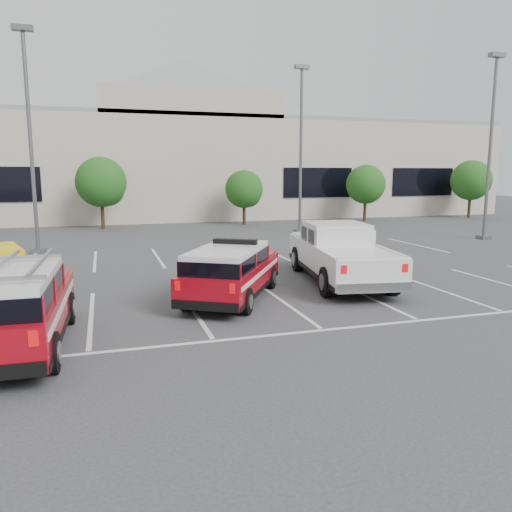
{
  "coord_description": "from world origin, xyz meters",
  "views": [
    {
      "loc": [
        -4.96,
        -13.47,
        3.76
      ],
      "look_at": [
        -0.19,
        2.09,
        1.05
      ],
      "focal_mm": 35.0,
      "sensor_mm": 36.0,
      "label": 1
    }
  ],
  "objects_px": {
    "light_pole_right": "(490,147)",
    "ladder_suv": "(12,314)",
    "tree_right": "(366,186)",
    "tree_far_right": "(471,182)",
    "tree_mid_right": "(245,190)",
    "white_pickup": "(339,259)",
    "tree_mid_left": "(103,184)",
    "fire_chief_suv": "(231,276)",
    "light_pole_mid": "(301,150)",
    "light_pole_left": "(30,142)",
    "convention_building": "(161,162)"
  },
  "relations": [
    {
      "from": "tree_mid_right",
      "to": "light_pole_right",
      "type": "height_order",
      "value": "light_pole_right"
    },
    {
      "from": "ladder_suv",
      "to": "white_pickup",
      "type": "bearing_deg",
      "value": 25.6
    },
    {
      "from": "tree_right",
      "to": "tree_far_right",
      "type": "bearing_deg",
      "value": 0.0
    },
    {
      "from": "white_pickup",
      "to": "light_pole_left",
      "type": "bearing_deg",
      "value": 147.1
    },
    {
      "from": "fire_chief_suv",
      "to": "light_pole_mid",
      "type": "bearing_deg",
      "value": 91.83
    },
    {
      "from": "light_pole_left",
      "to": "light_pole_mid",
      "type": "xyz_separation_m",
      "value": [
        15.0,
        4.0,
        0.0
      ]
    },
    {
      "from": "tree_mid_right",
      "to": "tree_far_right",
      "type": "bearing_deg",
      "value": 0.0
    },
    {
      "from": "light_pole_left",
      "to": "light_pole_right",
      "type": "relative_size",
      "value": 1.0
    },
    {
      "from": "light_pole_left",
      "to": "light_pole_right",
      "type": "xyz_separation_m",
      "value": [
        24.0,
        -2.0,
        0.0
      ]
    },
    {
      "from": "tree_mid_right",
      "to": "white_pickup",
      "type": "relative_size",
      "value": 0.58
    },
    {
      "from": "tree_mid_right",
      "to": "ladder_suv",
      "type": "xyz_separation_m",
      "value": [
        -12.0,
        -24.23,
        -1.69
      ]
    },
    {
      "from": "convention_building",
      "to": "tree_right",
      "type": "bearing_deg",
      "value": -33.37
    },
    {
      "from": "light_pole_mid",
      "to": "tree_mid_right",
      "type": "bearing_deg",
      "value": 107.52
    },
    {
      "from": "convention_building",
      "to": "tree_far_right",
      "type": "height_order",
      "value": "convention_building"
    },
    {
      "from": "tree_mid_left",
      "to": "ladder_suv",
      "type": "bearing_deg",
      "value": -94.71
    },
    {
      "from": "light_pole_mid",
      "to": "light_pole_left",
      "type": "bearing_deg",
      "value": -165.07
    },
    {
      "from": "fire_chief_suv",
      "to": "tree_mid_right",
      "type": "bearing_deg",
      "value": 103.71
    },
    {
      "from": "light_pole_right",
      "to": "white_pickup",
      "type": "height_order",
      "value": "light_pole_right"
    },
    {
      "from": "tree_mid_right",
      "to": "ladder_suv",
      "type": "relative_size",
      "value": 0.77
    },
    {
      "from": "convention_building",
      "to": "tree_right",
      "type": "height_order",
      "value": "convention_building"
    },
    {
      "from": "light_pole_mid",
      "to": "fire_chief_suv",
      "type": "distance_m",
      "value": 17.96
    },
    {
      "from": "light_pole_mid",
      "to": "fire_chief_suv",
      "type": "relative_size",
      "value": 1.94
    },
    {
      "from": "tree_mid_right",
      "to": "light_pole_right",
      "type": "xyz_separation_m",
      "value": [
        10.91,
        -12.05,
        2.68
      ]
    },
    {
      "from": "tree_far_right",
      "to": "light_pole_right",
      "type": "bearing_deg",
      "value": -127.04
    },
    {
      "from": "light_pole_right",
      "to": "ladder_suv",
      "type": "xyz_separation_m",
      "value": [
        -22.91,
        -12.18,
        -4.38
      ]
    },
    {
      "from": "light_pole_right",
      "to": "fire_chief_suv",
      "type": "relative_size",
      "value": 1.94
    },
    {
      "from": "tree_mid_left",
      "to": "light_pole_mid",
      "type": "relative_size",
      "value": 0.47
    },
    {
      "from": "tree_right",
      "to": "fire_chief_suv",
      "type": "relative_size",
      "value": 0.84
    },
    {
      "from": "light_pole_right",
      "to": "white_pickup",
      "type": "bearing_deg",
      "value": -148.94
    },
    {
      "from": "tree_mid_right",
      "to": "fire_chief_suv",
      "type": "xyz_separation_m",
      "value": [
        -6.46,
        -21.3,
        -1.78
      ]
    },
    {
      "from": "convention_building",
      "to": "light_pole_mid",
      "type": "bearing_deg",
      "value": -66.74
    },
    {
      "from": "light_pole_right",
      "to": "ladder_suv",
      "type": "height_order",
      "value": "light_pole_right"
    },
    {
      "from": "light_pole_mid",
      "to": "tree_right",
      "type": "bearing_deg",
      "value": 36.77
    },
    {
      "from": "tree_right",
      "to": "ladder_suv",
      "type": "height_order",
      "value": "tree_right"
    },
    {
      "from": "tree_far_right",
      "to": "tree_right",
      "type": "bearing_deg",
      "value": -180.0
    },
    {
      "from": "white_pickup",
      "to": "ladder_suv",
      "type": "height_order",
      "value": "ladder_suv"
    },
    {
      "from": "convention_building",
      "to": "tree_mid_left",
      "type": "distance_m",
      "value": 11.19
    },
    {
      "from": "light_pole_right",
      "to": "ladder_suv",
      "type": "bearing_deg",
      "value": -151.99
    },
    {
      "from": "tree_mid_left",
      "to": "light_pole_right",
      "type": "relative_size",
      "value": 0.47
    },
    {
      "from": "tree_mid_left",
      "to": "light_pole_right",
      "type": "bearing_deg",
      "value": -29.95
    },
    {
      "from": "tree_mid_right",
      "to": "light_pole_mid",
      "type": "xyz_separation_m",
      "value": [
        1.91,
        -6.05,
        2.68
      ]
    },
    {
      "from": "white_pickup",
      "to": "light_pole_right",
      "type": "bearing_deg",
      "value": 40.48
    },
    {
      "from": "tree_right",
      "to": "tree_far_right",
      "type": "height_order",
      "value": "tree_far_right"
    },
    {
      "from": "tree_mid_left",
      "to": "tree_far_right",
      "type": "xyz_separation_m",
      "value": [
        30.0,
        0.0,
        0.0
      ]
    },
    {
      "from": "light_pole_mid",
      "to": "ladder_suv",
      "type": "bearing_deg",
      "value": -127.41
    },
    {
      "from": "tree_far_right",
      "to": "tree_mid_right",
      "type": "bearing_deg",
      "value": -180.0
    },
    {
      "from": "light_pole_left",
      "to": "tree_right",
      "type": "bearing_deg",
      "value": 23.51
    },
    {
      "from": "convention_building",
      "to": "tree_mid_right",
      "type": "relative_size",
      "value": 15.04
    },
    {
      "from": "convention_building",
      "to": "ladder_suv",
      "type": "distance_m",
      "value": 35.0
    },
    {
      "from": "tree_mid_left",
      "to": "white_pickup",
      "type": "distance_m",
      "value": 21.53
    }
  ]
}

